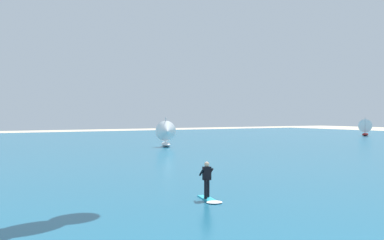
% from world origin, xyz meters
% --- Properties ---
extents(ocean, '(160.00, 90.00, 0.10)m').
position_xyz_m(ocean, '(0.00, 49.37, 0.05)').
color(ocean, '#1E607F').
rests_on(ocean, ground).
extents(kitesurfer, '(0.96, 2.03, 1.67)m').
position_xyz_m(kitesurfer, '(-0.57, 13.41, 0.70)').
color(kitesurfer, '#26B2CC').
rests_on(kitesurfer, ocean).
extents(sailboat_heeled_over, '(2.74, 3.11, 3.50)m').
position_xyz_m(sailboat_heeled_over, '(11.48, 42.16, 1.70)').
color(sailboat_heeled_over, white).
rests_on(sailboat_heeled_over, ocean).
extents(sailboat_anchored_offshore, '(3.09, 2.75, 3.45)m').
position_xyz_m(sailboat_anchored_offshore, '(55.25, 48.13, 1.68)').
color(sailboat_anchored_offshore, maroon).
rests_on(sailboat_anchored_offshore, ocean).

